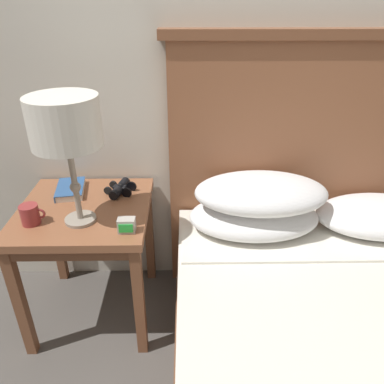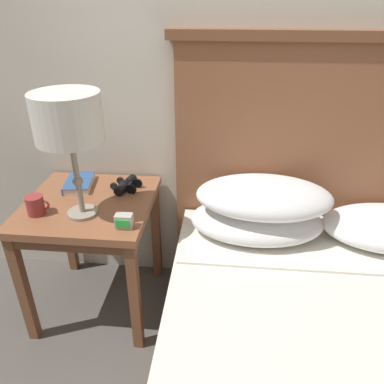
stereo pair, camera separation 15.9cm
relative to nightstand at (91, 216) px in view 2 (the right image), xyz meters
name	(u,v)px [view 2 (the right image)]	position (x,y,z in m)	size (l,w,h in m)	color
wall_back	(212,36)	(0.54, 0.33, 0.76)	(8.00, 0.06, 2.60)	beige
nightstand	(91,216)	(0.00, 0.00, 0.00)	(0.58, 0.58, 0.62)	brown
bed	(342,361)	(1.07, -0.50, -0.24)	(1.47, 1.81, 1.34)	brown
table_lamp	(68,120)	(0.02, -0.11, 0.50)	(0.27, 0.27, 0.53)	gray
book_on_nightstand	(79,183)	(-0.10, 0.14, 0.10)	(0.15, 0.22, 0.03)	silver
binoculars_pair	(126,185)	(0.14, 0.14, 0.11)	(0.15, 0.16, 0.05)	black
coffee_mug	(36,205)	(-0.18, -0.13, 0.13)	(0.10, 0.08, 0.08)	#993333
alarm_clock	(124,221)	(0.22, -0.20, 0.11)	(0.07, 0.05, 0.06)	#B7B2A8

